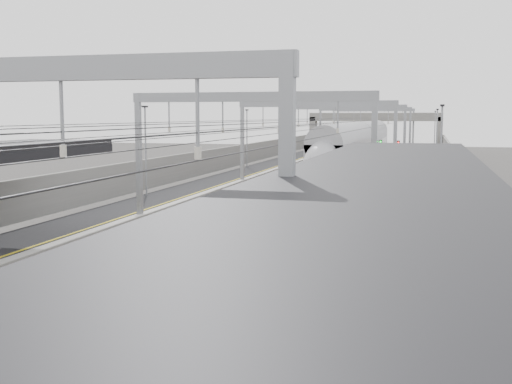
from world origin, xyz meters
The scene contains 13 objects.
platform_left centered at (-8.00, 45.00, 0.50)m, with size 4.00×120.00×1.00m, color black.
platform_right centered at (8.00, 45.00, 0.50)m, with size 4.00×120.00×1.00m, color black.
tracks centered at (0.00, 45.00, 0.05)m, with size 11.40×140.00×0.20m.
overhead_line centered at (0.00, 51.62, 6.14)m, with size 13.00×140.00×6.60m.
canopy_right centered at (8.03, 2.99, 5.09)m, with size 4.40×30.00×4.24m.
overbridge centered at (0.00, 100.00, 5.31)m, with size 22.00×2.20×6.90m.
wall_left centered at (-11.20, 45.00, 1.60)m, with size 0.30×120.00×3.20m, color slate.
wall_right centered at (11.20, 45.00, 1.60)m, with size 0.30×120.00×3.20m, color slate.
train centered at (1.50, 58.29, 2.23)m, with size 2.90×52.81×4.58m.
bench centered at (9.24, 9.38, 1.57)m, with size 0.51×1.84×0.95m.
signal_green centered at (-5.20, 70.01, 2.42)m, with size 0.32×0.32×3.48m.
signal_red_near centered at (3.20, 69.73, 2.42)m, with size 0.32×0.32×3.48m.
signal_red_far centered at (5.40, 67.84, 2.42)m, with size 0.32×0.32×3.48m.
Camera 1 is at (8.90, -9.91, 6.38)m, focal length 45.00 mm.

